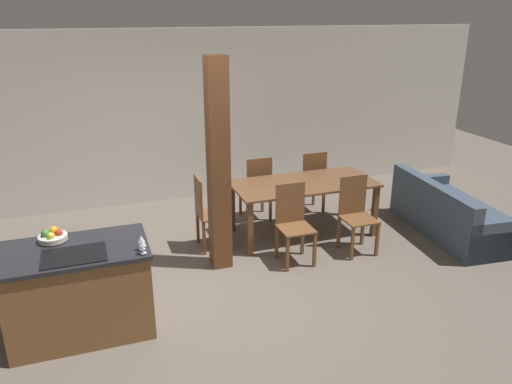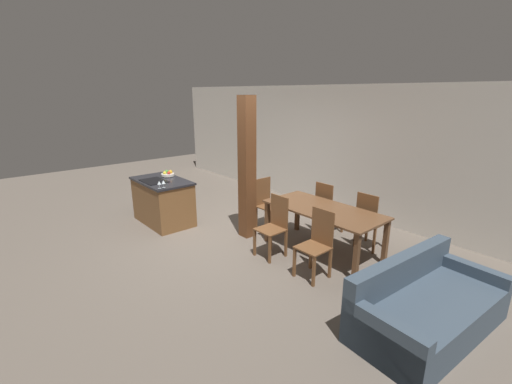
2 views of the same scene
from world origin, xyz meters
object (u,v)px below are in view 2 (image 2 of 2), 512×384
at_px(dining_chair_near_left, 274,225).
at_px(dining_chair_far_left, 327,207).
at_px(wine_glass_near, 159,183).
at_px(dining_chair_head_end, 267,203).
at_px(wine_glass_middle, 163,182).
at_px(couch, 426,308).
at_px(dining_table, 323,214).
at_px(dining_chair_far_right, 369,220).
at_px(fruit_bowl, 168,174).
at_px(kitchen_island, 163,201).
at_px(dining_chair_near_right, 317,243).
at_px(timber_post, 247,169).

xyz_separation_m(dining_chair_near_left, dining_chair_far_left, (-0.00, 1.35, 0.00)).
distance_m(wine_glass_near, dining_chair_head_end, 2.01).
bearing_deg(wine_glass_middle, couch, 12.37).
height_order(dining_table, dining_chair_near_left, dining_chair_near_left).
bearing_deg(dining_chair_far_right, fruit_bowl, 26.84).
distance_m(fruit_bowl, dining_chair_far_right, 4.01).
bearing_deg(fruit_bowl, kitchen_island, -51.47).
height_order(dining_chair_near_right, couch, dining_chair_near_right).
xyz_separation_m(dining_chair_near_left, dining_chair_far_right, (0.87, 1.35, 0.00)).
bearing_deg(couch, dining_table, 76.57).
relative_size(kitchen_island, wine_glass_near, 9.73).
xyz_separation_m(fruit_bowl, dining_chair_far_left, (2.68, 1.80, -0.43)).
xyz_separation_m(dining_table, dining_chair_head_end, (-1.35, 0.00, -0.15)).
bearing_deg(wine_glass_near, dining_chair_near_left, 27.74).
bearing_deg(wine_glass_near, fruit_bowl, 144.41).
height_order(dining_table, dining_chair_head_end, dining_chair_head_end).
relative_size(wine_glass_near, dining_chair_far_right, 0.14).
xyz_separation_m(couch, timber_post, (-3.29, 0.15, 1.00)).
bearing_deg(kitchen_island, wine_glass_middle, -22.01).
xyz_separation_m(fruit_bowl, dining_chair_far_right, (3.55, 1.80, -0.43)).
bearing_deg(couch, dining_chair_head_end, 83.70).
height_order(dining_chair_far_left, timber_post, timber_post).
bearing_deg(dining_chair_near_left, dining_chair_far_left, 90.00).
bearing_deg(dining_chair_far_left, dining_chair_far_right, -180.00).
relative_size(fruit_bowl, dining_chair_far_right, 0.27).
height_order(fruit_bowl, dining_chair_far_left, fruit_bowl).
bearing_deg(dining_table, fruit_bowl, -160.19).
bearing_deg(dining_table, couch, -18.20).
xyz_separation_m(dining_chair_far_left, timber_post, (-0.88, -1.18, 0.74)).
height_order(wine_glass_near, couch, wine_glass_near).
bearing_deg(dining_chair_head_end, fruit_bowl, 122.35).
bearing_deg(fruit_bowl, timber_post, 19.03).
bearing_deg(timber_post, dining_chair_near_right, -5.66).
bearing_deg(couch, wine_glass_middle, 107.13).
relative_size(dining_chair_far_right, couch, 0.50).
bearing_deg(fruit_bowl, dining_table, 19.81).
relative_size(dining_chair_near_right, dining_chair_far_right, 1.00).
distance_m(couch, timber_post, 3.44).
xyz_separation_m(dining_table, couch, (1.97, -0.65, -0.40)).
bearing_deg(dining_chair_near_left, dining_chair_near_right, 0.00).
bearing_deg(dining_chair_near_left, kitchen_island, -164.70).
xyz_separation_m(dining_chair_far_right, timber_post, (-1.75, -1.18, 0.74)).
bearing_deg(wine_glass_middle, wine_glass_near, -90.00).
bearing_deg(dining_chair_head_end, timber_post, -176.56).
relative_size(dining_chair_far_right, timber_post, 0.39).
relative_size(fruit_bowl, dining_table, 0.14).
bearing_deg(dining_table, kitchen_island, -155.15).
height_order(dining_chair_near_right, timber_post, timber_post).
xyz_separation_m(fruit_bowl, wine_glass_middle, (0.78, -0.47, 0.06)).
relative_size(kitchen_island, dining_chair_far_right, 1.35).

